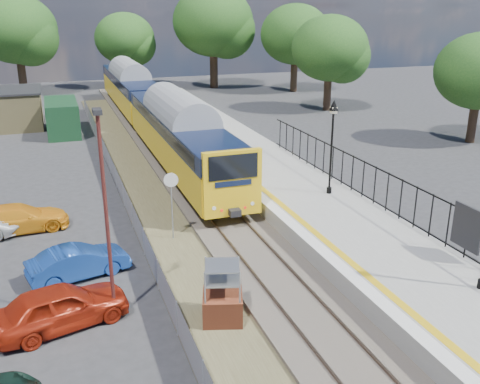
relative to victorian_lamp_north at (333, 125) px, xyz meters
name	(u,v)px	position (x,y,z in m)	size (l,w,h in m)	color
ground	(277,283)	(-5.30, -6.00, -4.30)	(120.00, 120.00, 0.00)	#2D2D30
track_bed	(197,198)	(-5.77, 3.67, -4.21)	(5.90, 80.00, 0.29)	#473F38
platform	(291,191)	(-1.10, 2.00, -3.85)	(5.00, 70.00, 0.90)	gray
platform_edge	(255,187)	(-3.16, 2.00, -3.39)	(0.90, 70.00, 0.01)	silver
victorian_lamp_north	(333,125)	(0.00, 0.00, 0.00)	(0.44, 0.44, 4.60)	black
palisade_fence	(397,197)	(1.25, -3.76, -2.46)	(0.12, 26.00, 2.00)	black
wire_fence	(118,183)	(-9.50, 6.00, -3.70)	(0.06, 52.00, 1.20)	#999EA3
outbuilding	(4,111)	(-16.21, 25.21, -2.78)	(10.80, 10.10, 3.12)	#9C8C58
tree_line	(132,36)	(-3.90, 36.00, 2.31)	(56.80, 43.80, 11.88)	#332319
train	(149,105)	(-5.30, 19.52, -1.96)	(2.82, 40.83, 3.51)	gold
brick_plinth	(222,294)	(-7.94, -7.69, -3.32)	(1.58, 1.58, 2.03)	brown
speed_sign	(171,194)	(-8.06, -0.96, -2.19)	(0.61, 0.15, 3.05)	#999EA3
carpark_lamp	(105,206)	(-11.21, -6.44, -0.36)	(0.25, 0.50, 6.88)	#4F1E1A
car_red	(61,306)	(-12.83, -6.30, -3.58)	(1.69, 4.20, 1.43)	#9F230E
car_blue	(79,262)	(-12.11, -3.08, -3.69)	(1.29, 3.71, 1.22)	#183E92
car_yellow	(18,218)	(-14.39, 2.27, -3.67)	(1.75, 4.30, 1.25)	orange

